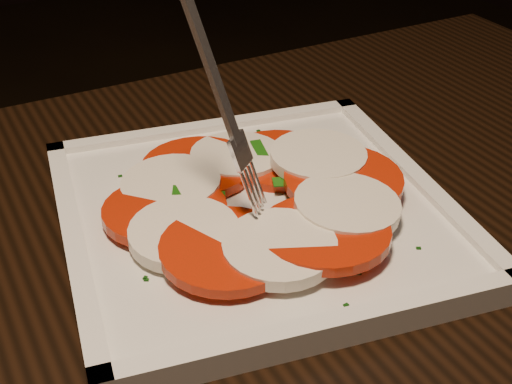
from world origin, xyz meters
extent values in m
cube|color=black|center=(-0.13, -0.12, 0.73)|extent=(1.27, 0.91, 0.04)
cylinder|color=black|center=(0.44, 0.16, 0.35)|extent=(0.06, 0.06, 0.71)
cylinder|color=black|center=(-0.04, 0.48, 0.21)|extent=(0.04, 0.04, 0.41)
cube|color=white|center=(-0.04, -0.05, 0.76)|extent=(0.37, 0.37, 0.01)
cylinder|color=red|center=(0.02, 0.00, 0.77)|extent=(0.10, 0.10, 0.01)
cylinder|color=white|center=(-0.01, 0.02, 0.77)|extent=(0.08, 0.08, 0.01)
cylinder|color=red|center=(-0.05, 0.03, 0.77)|extent=(0.10, 0.10, 0.01)
cylinder|color=white|center=(-0.08, 0.01, 0.77)|extent=(0.08, 0.08, 0.01)
cylinder|color=red|center=(-0.11, -0.02, 0.77)|extent=(0.10, 0.10, 0.01)
cylinder|color=white|center=(-0.11, -0.06, 0.78)|extent=(0.08, 0.08, 0.01)
cylinder|color=red|center=(-0.09, -0.09, 0.78)|extent=(0.10, 0.10, 0.01)
cylinder|color=white|center=(-0.06, -0.11, 0.78)|extent=(0.08, 0.08, 0.02)
cylinder|color=red|center=(-0.02, -0.12, 0.78)|extent=(0.10, 0.10, 0.01)
cylinder|color=white|center=(0.01, -0.10, 0.78)|extent=(0.08, 0.08, 0.02)
cylinder|color=red|center=(0.03, -0.07, 0.78)|extent=(0.10, 0.10, 0.01)
cylinder|color=white|center=(0.03, -0.03, 0.78)|extent=(0.08, 0.08, 0.01)
cube|color=#19580F|center=(0.01, 0.01, 0.78)|extent=(0.02, 0.04, 0.00)
cube|color=#19580F|center=(0.01, -0.05, 0.78)|extent=(0.05, 0.03, 0.00)
cube|color=#19580F|center=(-0.08, -0.10, 0.78)|extent=(0.04, 0.02, 0.01)
cube|color=#19580F|center=(-0.05, -0.08, 0.78)|extent=(0.02, 0.04, 0.00)
cube|color=#19580F|center=(-0.01, -0.10, 0.78)|extent=(0.03, 0.03, 0.00)
cube|color=#19580F|center=(-0.05, -0.12, 0.78)|extent=(0.03, 0.03, 0.01)
cube|color=#19580F|center=(-0.07, -0.02, 0.78)|extent=(0.04, 0.03, 0.01)
cube|color=#19580F|center=(-0.02, -0.08, 0.78)|extent=(0.05, 0.02, 0.01)
cube|color=#0B3509|center=(-0.15, -0.08, 0.77)|extent=(0.00, 0.00, 0.00)
cube|color=#0B3509|center=(-0.10, 0.06, 0.77)|extent=(0.00, 0.00, 0.00)
cube|color=#0B3509|center=(-0.05, -0.18, 0.77)|extent=(0.00, 0.00, 0.00)
cube|color=#0B3509|center=(-0.11, 0.03, 0.77)|extent=(0.00, 0.00, 0.00)
cube|color=#0B3509|center=(0.03, -0.16, 0.77)|extent=(0.00, 0.00, 0.00)
cube|color=#0B3509|center=(0.08, -0.02, 0.77)|extent=(0.00, 0.00, 0.00)
cube|color=#0B3509|center=(-0.02, -0.15, 0.77)|extent=(0.00, 0.00, 0.00)
cube|color=#0B3509|center=(-0.15, -0.08, 0.77)|extent=(0.00, 0.00, 0.00)
cube|color=#0B3509|center=(0.04, 0.05, 0.77)|extent=(0.00, 0.00, 0.00)
cube|color=#0B3509|center=(0.06, -0.05, 0.77)|extent=(0.00, 0.00, 0.00)
cube|color=#0B3509|center=(-0.10, -0.13, 0.77)|extent=(0.00, 0.00, 0.00)
cube|color=#0B3509|center=(-0.11, 0.06, 0.77)|extent=(0.00, 0.00, 0.00)
cube|color=#0B3509|center=(-0.02, -0.15, 0.77)|extent=(0.00, 0.00, 0.00)
cube|color=#0B3509|center=(0.04, -0.09, 0.77)|extent=(0.00, 0.00, 0.00)
cube|color=#0B3509|center=(0.08, 0.00, 0.77)|extent=(0.00, 0.00, 0.00)
cube|color=#0B3509|center=(0.03, 0.02, 0.77)|extent=(0.00, 0.00, 0.00)
cube|color=#0B3509|center=(0.04, 0.03, 0.77)|extent=(0.00, 0.00, 0.00)
cube|color=#0B3509|center=(0.05, -0.02, 0.77)|extent=(0.00, 0.00, 0.00)
cube|color=#0B3509|center=(-0.14, -0.06, 0.77)|extent=(0.00, 0.00, 0.00)
cube|color=#0B3509|center=(0.09, -0.06, 0.77)|extent=(0.00, 0.00, 0.00)
cube|color=#0B3509|center=(0.04, 0.06, 0.77)|extent=(0.00, 0.00, 0.00)
cube|color=#0B3509|center=(-0.07, 0.04, 0.77)|extent=(0.00, 0.00, 0.00)
cube|color=#0B3509|center=(0.02, 0.06, 0.77)|extent=(0.00, 0.00, 0.00)
camera|label=1|loc=(-0.30, -0.44, 1.08)|focal=50.00mm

